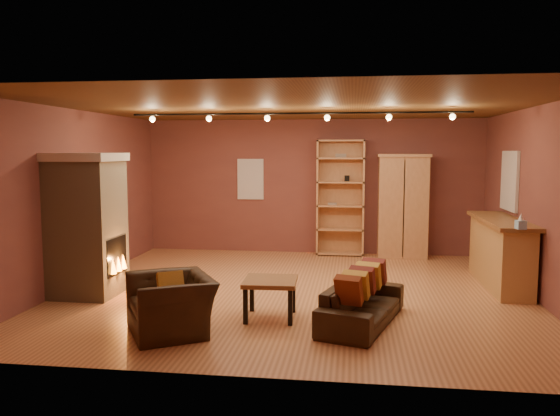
# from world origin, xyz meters

# --- Properties ---
(floor) EXTENTS (7.00, 7.00, 0.00)m
(floor) POSITION_xyz_m (0.00, 0.00, 0.00)
(floor) COLOR #AB683C
(floor) RESTS_ON ground
(ceiling) EXTENTS (7.00, 7.00, 0.00)m
(ceiling) POSITION_xyz_m (0.00, 0.00, 2.80)
(ceiling) COLOR brown
(ceiling) RESTS_ON back_wall
(back_wall) EXTENTS (7.00, 0.02, 2.80)m
(back_wall) POSITION_xyz_m (0.00, 3.25, 1.40)
(back_wall) COLOR brown
(back_wall) RESTS_ON floor
(left_wall) EXTENTS (0.02, 6.50, 2.80)m
(left_wall) POSITION_xyz_m (-3.50, 0.00, 1.40)
(left_wall) COLOR brown
(left_wall) RESTS_ON floor
(right_wall) EXTENTS (0.02, 6.50, 2.80)m
(right_wall) POSITION_xyz_m (3.50, 0.00, 1.40)
(right_wall) COLOR brown
(right_wall) RESTS_ON floor
(fireplace) EXTENTS (1.01, 0.98, 2.12)m
(fireplace) POSITION_xyz_m (-3.04, -0.60, 1.06)
(fireplace) COLOR tan
(fireplace) RESTS_ON floor
(back_window) EXTENTS (0.56, 0.04, 0.86)m
(back_window) POSITION_xyz_m (-1.30, 3.23, 1.55)
(back_window) COLOR silver
(back_window) RESTS_ON back_wall
(bookcase) EXTENTS (0.97, 0.38, 2.38)m
(bookcase) POSITION_xyz_m (0.61, 3.13, 1.21)
(bookcase) COLOR tan
(bookcase) RESTS_ON floor
(armoire) EXTENTS (1.03, 0.59, 2.09)m
(armoire) POSITION_xyz_m (1.86, 2.99, 1.05)
(armoire) COLOR tan
(armoire) RESTS_ON floor
(bar_counter) EXTENTS (0.61, 2.26, 1.08)m
(bar_counter) POSITION_xyz_m (3.20, 0.77, 0.55)
(bar_counter) COLOR tan
(bar_counter) RESTS_ON floor
(tissue_box) EXTENTS (0.14, 0.14, 0.22)m
(tissue_box) POSITION_xyz_m (3.15, -0.40, 1.17)
(tissue_box) COLOR #91C5E8
(tissue_box) RESTS_ON bar_counter
(right_window) EXTENTS (0.05, 0.90, 1.00)m
(right_window) POSITION_xyz_m (3.47, 1.40, 1.65)
(right_window) COLOR silver
(right_window) RESTS_ON right_wall
(loveseat) EXTENTS (0.99, 1.79, 0.73)m
(loveseat) POSITION_xyz_m (1.00, -1.46, 0.36)
(loveseat) COLOR black
(loveseat) RESTS_ON floor
(armchair) EXTENTS (1.11, 1.24, 0.91)m
(armchair) POSITION_xyz_m (-1.26, -2.10, 0.46)
(armchair) COLOR black
(armchair) RESTS_ON floor
(coffee_table) EXTENTS (0.70, 0.70, 0.51)m
(coffee_table) POSITION_xyz_m (-0.17, -1.39, 0.43)
(coffee_table) COLOR #8F5E34
(coffee_table) RESTS_ON floor
(track_rail) EXTENTS (5.20, 0.09, 0.13)m
(track_rail) POSITION_xyz_m (0.00, 0.20, 2.69)
(track_rail) COLOR black
(track_rail) RESTS_ON ceiling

